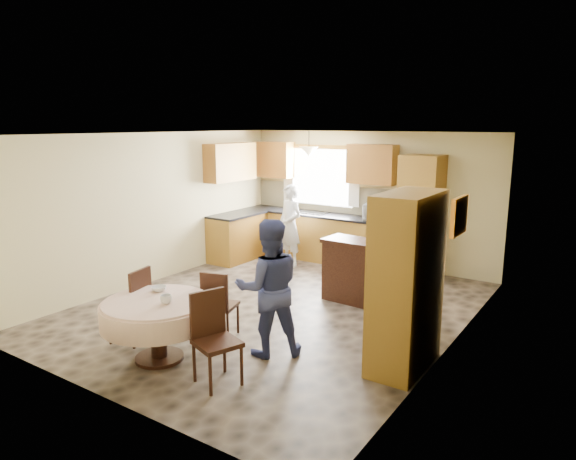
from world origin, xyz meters
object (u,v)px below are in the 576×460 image
Objects in this scene: chair_left at (134,302)px; cupboard at (406,282)px; person_dining at (269,288)px; person_sink at (290,226)px; oven_tower at (420,217)px; chair_back at (218,302)px; chair_right at (213,333)px; sideboard at (364,274)px; dining_table at (157,314)px.

cupboard is at bearing 100.03° from chair_left.
person_dining is at bearing 100.58° from chair_left.
cupboard reaches higher than person_sink.
oven_tower reaches higher than chair_back.
cupboard is at bearing -72.63° from oven_tower.
person_sink is (-1.80, 4.13, 0.24)m from chair_right.
chair_right is (-1.52, -1.41, -0.44)m from cupboard.
oven_tower is 2.27× the size of chair_left.
sideboard is 0.81× the size of person_sink.
person_dining is at bearing -158.47° from cupboard.
person_dining reaches higher than chair_back.
cupboard reaches higher than chair_right.
cupboard is at bearing -22.24° from person_sink.
chair_back is 0.84m from person_dining.
chair_back is at bearing -109.96° from sideboard.
chair_right is at bearing -49.30° from person_sink.
chair_left is at bearing -21.40° from person_dining.
cupboard is 1.54m from person_dining.
chair_back is (0.78, 0.64, -0.03)m from chair_left.
person_dining is at bearing 163.95° from chair_back.
dining_table is 0.85m from chair_right.
chair_left is at bearing -118.07° from sideboard.
chair_left is 0.97× the size of chair_right.
person_dining is at bearing -95.03° from oven_tower.
chair_right is at bearing -137.21° from cupboard.
cupboard reaches higher than person_dining.
chair_right is at bearing -91.72° from sideboard.
sideboard is at bearing -11.21° from person_sink.
person_sink is 0.96× the size of person_dining.
cupboard reaches higher than chair_back.
sideboard is at bearing -95.95° from oven_tower.
chair_back is (-1.12, -3.99, -0.58)m from oven_tower.
sideboard is 3.20m from dining_table.
cupboard is 1.56× the size of dining_table.
person_sink is at bearing 172.83° from chair_left.
chair_right is at bearing 70.23° from chair_left.
person_dining is (1.55, 0.65, 0.29)m from chair_left.
chair_left is 1.71m from person_dining.
chair_left is at bearing -157.87° from cupboard.
sideboard reaches higher than chair_back.
oven_tower is at bearing 87.26° from sideboard.
chair_right is at bearing 39.26° from person_dining.
cupboard is 2.02× the size of chair_right.
sideboard is 2.38m from chair_back.
cupboard is 2.32m from chair_back.
chair_back is at bearing -165.44° from cupboard.
chair_left is 0.61× the size of person_sink.
chair_right is (1.46, -0.20, 0.01)m from chair_left.
oven_tower is at bearing 14.80° from chair_right.
cupboard is 3.24m from chair_left.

